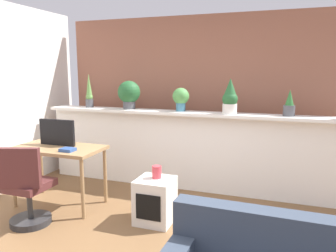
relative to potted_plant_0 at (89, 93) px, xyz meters
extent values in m
cube|color=white|center=(1.78, 0.02, -0.80)|extent=(4.73, 0.16, 1.08)
cube|color=white|center=(1.78, -0.02, -0.24)|extent=(4.73, 0.33, 0.04)
cube|color=#935B47|center=(1.78, 0.62, -0.09)|extent=(4.73, 0.10, 2.50)
cylinder|color=#4C4C51|center=(0.00, 0.00, -0.15)|extent=(0.12, 0.12, 0.13)
sphere|color=#669E4C|center=(0.00, 0.00, -0.06)|extent=(0.10, 0.10, 0.10)
cone|color=#669E4C|center=(0.00, 0.00, 0.13)|extent=(0.09, 0.09, 0.34)
cylinder|color=#4C4C51|center=(0.67, 0.02, -0.16)|extent=(0.18, 0.18, 0.13)
sphere|color=#235B2D|center=(0.67, 0.02, 0.03)|extent=(0.33, 0.33, 0.33)
cylinder|color=#386B84|center=(1.47, 0.02, -0.16)|extent=(0.13, 0.13, 0.12)
sphere|color=#4C9347|center=(1.47, 0.02, -0.01)|extent=(0.23, 0.23, 0.23)
cylinder|color=silver|center=(2.16, -0.03, -0.15)|extent=(0.19, 0.19, 0.13)
sphere|color=#235B2D|center=(2.16, -0.03, -0.02)|extent=(0.20, 0.20, 0.20)
cone|color=#235B2D|center=(2.16, -0.03, 0.13)|extent=(0.17, 0.17, 0.23)
cylinder|color=#4C4C51|center=(2.89, 0.01, -0.15)|extent=(0.14, 0.14, 0.13)
cone|color=#2D7033|center=(2.89, 0.01, 0.01)|extent=(0.10, 0.10, 0.19)
cylinder|color=#99754C|center=(-0.28, -1.32, -0.98)|extent=(0.04, 0.04, 0.71)
cylinder|color=#99754C|center=(0.72, -1.32, -0.98)|extent=(0.04, 0.04, 0.71)
cylinder|color=#99754C|center=(-0.28, -0.82, -0.98)|extent=(0.04, 0.04, 0.71)
cylinder|color=#99754C|center=(0.72, -0.82, -0.98)|extent=(0.04, 0.04, 0.71)
cube|color=#99754C|center=(0.22, -1.07, -0.61)|extent=(1.10, 0.60, 0.04)
cube|color=black|center=(0.15, -0.99, -0.42)|extent=(0.50, 0.04, 0.33)
cylinder|color=#262628|center=(0.24, -1.63, -1.30)|extent=(0.44, 0.44, 0.07)
cylinder|color=#333333|center=(0.24, -1.63, -1.10)|extent=(0.06, 0.06, 0.34)
cube|color=#4C2323|center=(0.24, -1.63, -0.89)|extent=(0.44, 0.44, 0.08)
cube|color=#4C2323|center=(0.30, -1.81, -0.64)|extent=(0.44, 0.21, 0.42)
cube|color=silver|center=(1.53, -1.12, -1.09)|extent=(0.40, 0.40, 0.50)
cube|color=black|center=(1.53, -1.31, -1.09)|extent=(0.28, 0.04, 0.28)
cylinder|color=#CC3D47|center=(1.53, -1.08, -0.77)|extent=(0.10, 0.10, 0.14)
cube|color=#2D4C8C|center=(0.47, -1.22, -0.57)|extent=(0.16, 0.13, 0.04)
cube|color=#333D4C|center=(2.93, -2.26, -0.74)|extent=(1.56, 0.20, 0.40)
camera|label=1|loc=(2.82, -4.33, 0.35)|focal=35.01mm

